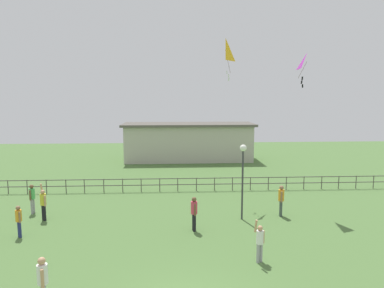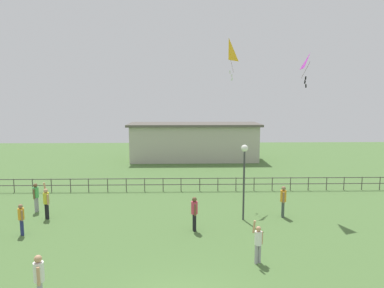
{
  "view_description": "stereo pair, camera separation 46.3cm",
  "coord_description": "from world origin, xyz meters",
  "px_view_note": "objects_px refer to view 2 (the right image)",
  "views": [
    {
      "loc": [
        -0.28,
        -9.23,
        6.51
      ],
      "look_at": [
        0.57,
        6.29,
        4.39
      ],
      "focal_mm": 31.86,
      "sensor_mm": 36.0,
      "label": 1
    },
    {
      "loc": [
        0.18,
        -9.25,
        6.51
      ],
      "look_at": [
        0.57,
        6.29,
        4.39
      ],
      "focal_mm": 31.86,
      "sensor_mm": 36.0,
      "label": 2
    }
  ],
  "objects_px": {
    "person_3": "(21,217)",
    "person_5": "(194,211)",
    "person_2": "(39,278)",
    "person_4": "(46,201)",
    "kite_4": "(229,51)",
    "person_6": "(258,241)",
    "kite_0": "(310,62)",
    "person_1": "(36,196)",
    "lamppost": "(244,165)",
    "person_0": "(283,199)"
  },
  "relations": [
    {
      "from": "kite_0",
      "to": "person_4",
      "type": "bearing_deg",
      "value": -173.54
    },
    {
      "from": "person_3",
      "to": "person_5",
      "type": "bearing_deg",
      "value": 2.19
    },
    {
      "from": "person_1",
      "to": "person_6",
      "type": "distance_m",
      "value": 13.05
    },
    {
      "from": "person_2",
      "to": "person_5",
      "type": "distance_m",
      "value": 7.86
    },
    {
      "from": "person_0",
      "to": "person_1",
      "type": "bearing_deg",
      "value": 175.15
    },
    {
      "from": "kite_0",
      "to": "person_2",
      "type": "bearing_deg",
      "value": -140.56
    },
    {
      "from": "person_0",
      "to": "person_3",
      "type": "relative_size",
      "value": 1.14
    },
    {
      "from": "person_6",
      "to": "kite_0",
      "type": "bearing_deg",
      "value": 58.26
    },
    {
      "from": "person_1",
      "to": "person_3",
      "type": "xyz_separation_m",
      "value": [
        0.72,
        -3.34,
        -0.09
      ]
    },
    {
      "from": "person_0",
      "to": "person_6",
      "type": "xyz_separation_m",
      "value": [
        -2.52,
        -5.22,
        -0.1
      ]
    },
    {
      "from": "person_2",
      "to": "person_4",
      "type": "bearing_deg",
      "value": 110.21
    },
    {
      "from": "person_5",
      "to": "kite_0",
      "type": "bearing_deg",
      "value": 27.88
    },
    {
      "from": "person_4",
      "to": "person_5",
      "type": "relative_size",
      "value": 1.15
    },
    {
      "from": "person_0",
      "to": "kite_4",
      "type": "height_order",
      "value": "kite_4"
    },
    {
      "from": "kite_4",
      "to": "person_4",
      "type": "bearing_deg",
      "value": -158.94
    },
    {
      "from": "person_3",
      "to": "kite_0",
      "type": "relative_size",
      "value": 0.79
    },
    {
      "from": "person_3",
      "to": "person_5",
      "type": "xyz_separation_m",
      "value": [
        8.25,
        0.32,
        0.11
      ]
    },
    {
      "from": "person_1",
      "to": "person_2",
      "type": "xyz_separation_m",
      "value": [
        3.97,
        -9.1,
        0.03
      ]
    },
    {
      "from": "person_0",
      "to": "person_2",
      "type": "relative_size",
      "value": 1.0
    },
    {
      "from": "person_4",
      "to": "person_6",
      "type": "distance_m",
      "value": 11.59
    },
    {
      "from": "lamppost",
      "to": "person_6",
      "type": "bearing_deg",
      "value": -93.16
    },
    {
      "from": "kite_0",
      "to": "person_0",
      "type": "bearing_deg",
      "value": -136.15
    },
    {
      "from": "lamppost",
      "to": "person_0",
      "type": "relative_size",
      "value": 2.35
    },
    {
      "from": "person_6",
      "to": "kite_4",
      "type": "relative_size",
      "value": 0.67
    },
    {
      "from": "person_1",
      "to": "kite_4",
      "type": "distance_m",
      "value": 14.4
    },
    {
      "from": "lamppost",
      "to": "person_5",
      "type": "distance_m",
      "value": 3.65
    },
    {
      "from": "person_2",
      "to": "kite_0",
      "type": "relative_size",
      "value": 0.89
    },
    {
      "from": "person_1",
      "to": "person_5",
      "type": "relative_size",
      "value": 0.98
    },
    {
      "from": "person_2",
      "to": "person_4",
      "type": "xyz_separation_m",
      "value": [
        -2.93,
        7.95,
        -0.0
      ]
    },
    {
      "from": "person_2",
      "to": "person_3",
      "type": "height_order",
      "value": "person_2"
    },
    {
      "from": "person_1",
      "to": "person_5",
      "type": "xyz_separation_m",
      "value": [
        8.97,
        -3.03,
        0.02
      ]
    },
    {
      "from": "lamppost",
      "to": "person_0",
      "type": "height_order",
      "value": "lamppost"
    },
    {
      "from": "kite_4",
      "to": "person_6",
      "type": "bearing_deg",
      "value": -89.53
    },
    {
      "from": "lamppost",
      "to": "person_1",
      "type": "xyz_separation_m",
      "value": [
        -11.64,
        1.56,
        -2.03
      ]
    },
    {
      "from": "person_1",
      "to": "person_4",
      "type": "height_order",
      "value": "person_4"
    },
    {
      "from": "person_4",
      "to": "person_1",
      "type": "bearing_deg",
      "value": 132.22
    },
    {
      "from": "lamppost",
      "to": "person_5",
      "type": "bearing_deg",
      "value": -151.18
    },
    {
      "from": "person_2",
      "to": "kite_0",
      "type": "height_order",
      "value": "kite_0"
    },
    {
      "from": "person_5",
      "to": "kite_4",
      "type": "distance_m",
      "value": 10.52
    },
    {
      "from": "person_0",
      "to": "person_3",
      "type": "distance_m",
      "value": 13.35
    },
    {
      "from": "person_2",
      "to": "kite_0",
      "type": "bearing_deg",
      "value": 39.44
    },
    {
      "from": "person_2",
      "to": "person_4",
      "type": "height_order",
      "value": "person_4"
    },
    {
      "from": "person_1",
      "to": "person_5",
      "type": "bearing_deg",
      "value": -18.65
    },
    {
      "from": "person_1",
      "to": "person_6",
      "type": "xyz_separation_m",
      "value": [
        11.37,
        -6.4,
        -0.07
      ]
    },
    {
      "from": "lamppost",
      "to": "person_6",
      "type": "height_order",
      "value": "lamppost"
    },
    {
      "from": "lamppost",
      "to": "person_1",
      "type": "relative_size",
      "value": 2.43
    },
    {
      "from": "lamppost",
      "to": "person_4",
      "type": "bearing_deg",
      "value": 177.8
    },
    {
      "from": "person_3",
      "to": "person_4",
      "type": "bearing_deg",
      "value": 81.69
    },
    {
      "from": "person_2",
      "to": "person_4",
      "type": "distance_m",
      "value": 8.47
    },
    {
      "from": "person_3",
      "to": "kite_0",
      "type": "height_order",
      "value": "kite_0"
    }
  ]
}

